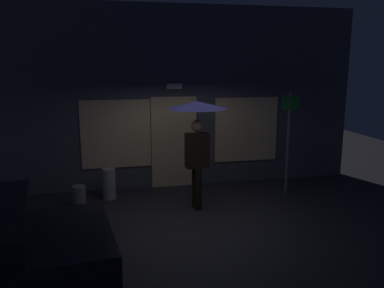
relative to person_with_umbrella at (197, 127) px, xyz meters
The scene contains 6 objects.
ground_plane 1.83m from the person_with_umbrella, 109.63° to the right, with size 18.00×18.00×0.00m, color #26262B.
building_facade 1.82m from the person_with_umbrella, 96.55° to the left, with size 9.15×0.48×4.32m.
person_with_umbrella is the anchor object (origin of this frame).
street_sign_post 2.31m from the person_with_umbrella, 12.09° to the left, with size 0.40×0.07×2.36m.
sidewalk_bollard 2.46m from the person_with_umbrella, 151.41° to the left, with size 0.30×0.30×0.69m, color #9E998E.
sidewalk_bollard_2 2.90m from the person_with_umbrella, 166.15° to the left, with size 0.27×0.27×0.45m, color slate.
Camera 1 is at (-1.51, -7.02, 2.96)m, focal length 36.74 mm.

